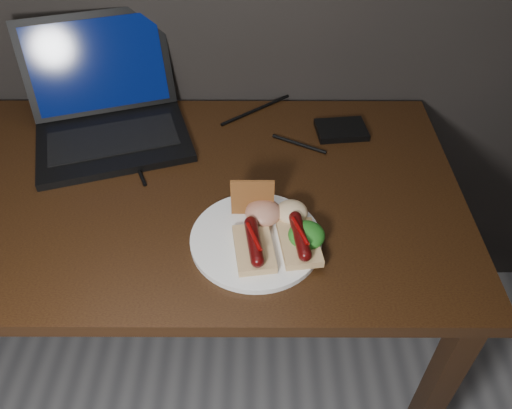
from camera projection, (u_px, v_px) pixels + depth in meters
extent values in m
cube|color=#351F0D|center=(139.00, 193.00, 1.09)|extent=(1.40, 0.70, 0.03)
cube|color=#351F0D|center=(428.00, 404.00, 1.13)|extent=(0.05, 0.05, 0.72)
cube|color=#351F0D|center=(381.00, 217.00, 1.57)|extent=(0.05, 0.05, 0.72)
cube|color=black|center=(114.00, 142.00, 1.19)|extent=(0.41, 0.34, 0.02)
cube|color=black|center=(113.00, 139.00, 1.18)|extent=(0.32, 0.22, 0.00)
cube|color=black|center=(97.00, 64.00, 1.21)|extent=(0.36, 0.19, 0.23)
cube|color=#07124A|center=(97.00, 64.00, 1.21)|extent=(0.32, 0.17, 0.20)
cube|color=black|center=(341.00, 130.00, 1.22)|extent=(0.13, 0.10, 0.02)
cylinder|color=black|center=(135.00, 161.00, 1.14)|extent=(0.08, 0.17, 0.01)
cylinder|color=black|center=(256.00, 110.00, 1.30)|extent=(0.18, 0.14, 0.01)
cylinder|color=black|center=(299.00, 144.00, 1.19)|extent=(0.13, 0.07, 0.01)
cylinder|color=white|center=(256.00, 239.00, 0.96)|extent=(0.31, 0.31, 0.01)
cube|color=#DABD80|center=(254.00, 249.00, 0.93)|extent=(0.09, 0.12, 0.02)
cylinder|color=#520509|center=(254.00, 241.00, 0.91)|extent=(0.04, 0.10, 0.02)
sphere|color=#520509|center=(258.00, 261.00, 0.88)|extent=(0.03, 0.02, 0.02)
sphere|color=#520509|center=(251.00, 223.00, 0.95)|extent=(0.02, 0.02, 0.02)
cylinder|color=#680504|center=(254.00, 237.00, 0.90)|extent=(0.03, 0.07, 0.01)
cube|color=#DABD80|center=(299.00, 243.00, 0.94)|extent=(0.08, 0.12, 0.02)
cylinder|color=#520509|center=(300.00, 236.00, 0.92)|extent=(0.04, 0.10, 0.02)
sphere|color=#520509|center=(305.00, 255.00, 0.89)|extent=(0.03, 0.02, 0.02)
sphere|color=#520509|center=(295.00, 218.00, 0.96)|extent=(0.03, 0.02, 0.02)
cylinder|color=#680504|center=(300.00, 231.00, 0.91)|extent=(0.03, 0.07, 0.01)
cube|color=#A6642D|center=(252.00, 198.00, 0.98)|extent=(0.08, 0.01, 0.08)
ellipsoid|color=#13631A|center=(307.00, 235.00, 0.94)|extent=(0.07, 0.07, 0.04)
ellipsoid|color=maroon|center=(263.00, 212.00, 0.98)|extent=(0.07, 0.07, 0.04)
ellipsoid|color=beige|center=(292.00, 212.00, 0.98)|extent=(0.06, 0.06, 0.04)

